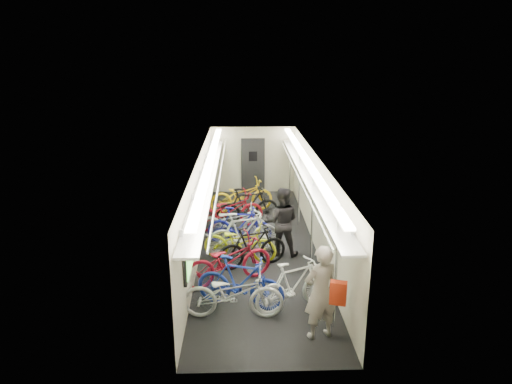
{
  "coord_description": "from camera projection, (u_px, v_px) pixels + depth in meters",
  "views": [
    {
      "loc": [
        -0.44,
        -11.14,
        4.88
      ],
      "look_at": [
        -0.02,
        1.14,
        1.15
      ],
      "focal_mm": 32.0,
      "sensor_mm": 36.0,
      "label": 1
    }
  ],
  "objects": [
    {
      "name": "bicycle_3",
      "position": [
        252.0,
        247.0,
        10.75
      ],
      "size": [
        1.8,
        1.05,
        1.04
      ],
      "primitive_type": "imported",
      "rotation": [
        0.0,
        0.0,
        1.92
      ],
      "color": "black",
      "rests_on": "ground"
    },
    {
      "name": "backpack",
      "position": [
        338.0,
        293.0,
        7.17
      ],
      "size": [
        0.29,
        0.21,
        0.38
      ],
      "primitive_type": "cube",
      "rotation": [
        0.0,
        0.0,
        -0.31
      ],
      "color": "red",
      "rests_on": "passenger_near"
    },
    {
      "name": "bicycle_5",
      "position": [
        243.0,
        233.0,
        11.44
      ],
      "size": [
        1.96,
        1.04,
        1.13
      ],
      "primitive_type": "imported",
      "rotation": [
        0.0,
        0.0,
        1.85
      ],
      "color": "#BDBEBF",
      "rests_on": "ground"
    },
    {
      "name": "passenger_near",
      "position": [
        321.0,
        292.0,
        7.97
      ],
      "size": [
        0.75,
        0.62,
        1.77
      ],
      "primitive_type": "imported",
      "rotation": [
        0.0,
        0.0,
        3.49
      ],
      "color": "gray",
      "rests_on": "ground"
    },
    {
      "name": "bicycle_9",
      "position": [
        248.0,
        207.0,
        13.38
      ],
      "size": [
        2.02,
        1.06,
        1.17
      ],
      "primitive_type": "imported",
      "rotation": [
        0.0,
        0.0,
        1.85
      ],
      "color": "black",
      "rests_on": "ground"
    },
    {
      "name": "bicycle_8",
      "position": [
        229.0,
        211.0,
        13.15
      ],
      "size": [
        2.21,
        1.33,
        1.1
      ],
      "primitive_type": "imported",
      "rotation": [
        0.0,
        0.0,
        1.88
      ],
      "color": "maroon",
      "rests_on": "ground"
    },
    {
      "name": "passenger_mid",
      "position": [
        282.0,
        222.0,
        11.35
      ],
      "size": [
        0.95,
        0.8,
        1.76
      ],
      "primitive_type": "imported",
      "rotation": [
        0.0,
        0.0,
        2.97
      ],
      "color": "black",
      "rests_on": "ground"
    },
    {
      "name": "bicycle_4",
      "position": [
        240.0,
        242.0,
        11.13
      ],
      "size": [
        1.92,
        1.05,
        0.95
      ],
      "primitive_type": "imported",
      "rotation": [
        0.0,
        0.0,
        1.33
      ],
      "color": "#BEC212",
      "rests_on": "ground"
    },
    {
      "name": "bicycle_0",
      "position": [
        233.0,
        293.0,
        8.68
      ],
      "size": [
        1.96,
        0.76,
        1.02
      ],
      "primitive_type": "imported",
      "rotation": [
        0.0,
        0.0,
        1.52
      ],
      "color": "#AEAFB3",
      "rests_on": "ground"
    },
    {
      "name": "bicycle_6",
      "position": [
        233.0,
        222.0,
        12.46
      ],
      "size": [
        1.9,
        0.78,
        0.97
      ],
      "primitive_type": "imported",
      "rotation": [
        0.0,
        0.0,
        1.5
      ],
      "color": "#A4A4A9",
      "rests_on": "ground"
    },
    {
      "name": "bicycle_2",
      "position": [
        228.0,
        261.0,
        9.99
      ],
      "size": [
        2.16,
        1.5,
        1.08
      ],
      "primitive_type": "imported",
      "rotation": [
        0.0,
        0.0,
        2.0
      ],
      "color": "maroon",
      "rests_on": "ground"
    },
    {
      "name": "bicycle_10",
      "position": [
        241.0,
        195.0,
        14.59
      ],
      "size": [
        2.15,
        1.18,
        1.07
      ],
      "primitive_type": "imported",
      "rotation": [
        0.0,
        0.0,
        1.81
      ],
      "color": "yellow",
      "rests_on": "ground"
    },
    {
      "name": "train_car_shell",
      "position": [
        244.0,
        179.0,
        12.28
      ],
      "size": [
        10.0,
        10.0,
        10.0
      ],
      "color": "black",
      "rests_on": "ground"
    },
    {
      "name": "bicycle_7",
      "position": [
        239.0,
        226.0,
        12.09
      ],
      "size": [
        1.76,
        0.66,
        1.03
      ],
      "primitive_type": "imported",
      "rotation": [
        0.0,
        0.0,
        1.46
      ],
      "color": "navy",
      "rests_on": "ground"
    },
    {
      "name": "bicycle_11",
      "position": [
        294.0,
        285.0,
        8.99
      ],
      "size": [
        1.77,
        1.16,
        1.04
      ],
      "primitive_type": "imported",
      "rotation": [
        0.0,
        0.0,
        2.0
      ],
      "color": "white",
      "rests_on": "ground"
    },
    {
      "name": "bicycle_1",
      "position": [
        240.0,
        282.0,
        9.04
      ],
      "size": [
        1.88,
        1.03,
        1.09
      ],
      "primitive_type": "imported",
      "rotation": [
        0.0,
        0.0,
        1.26
      ],
      "color": "#1A2F9C",
      "rests_on": "ground"
    }
  ]
}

